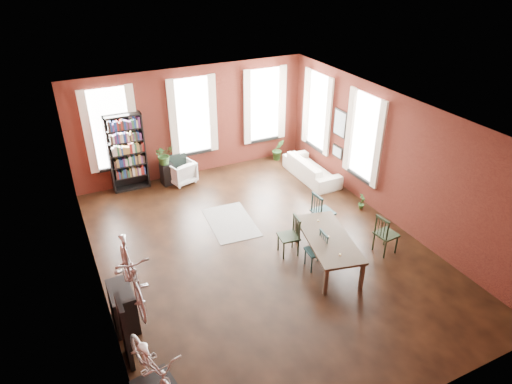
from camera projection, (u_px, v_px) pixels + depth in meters
room at (260, 153)px, 9.99m from camera, size 9.00×9.04×3.22m
dining_table at (327, 251)px, 9.88m from camera, size 1.34×2.17×0.69m
dining_chair_a at (316, 251)px, 9.73m from camera, size 0.43×0.43×0.85m
dining_chair_b at (289, 236)px, 10.14m from camera, size 0.48×0.48×0.93m
dining_chair_c at (386, 234)px, 10.20m from camera, size 0.48×0.48×0.95m
dining_chair_d at (323, 212)px, 10.96m from camera, size 0.49×0.49×1.02m
bookshelf at (127, 153)px, 12.52m from camera, size 1.00×0.32×2.20m
white_armchair at (181, 171)px, 13.19m from camera, size 0.85×0.82×0.72m
cream_sofa at (312, 165)px, 13.42m from camera, size 0.61×2.08×0.81m
striped_rug at (231, 222)px, 11.48m from camera, size 1.21×1.80×0.01m
bike_wall_rack at (125, 333)px, 7.42m from camera, size 0.16×0.60×1.30m
console_table at (123, 307)px, 8.30m from camera, size 0.40×0.80×0.80m
plant_stand at (167, 174)px, 13.12m from camera, size 0.36×0.36×0.65m
plant_by_sofa at (278, 155)px, 14.65m from camera, size 0.49×0.75×0.31m
plant_small at (361, 206)px, 12.01m from camera, size 0.49×0.50×0.17m
bicycle_floor at (150, 347)px, 6.73m from camera, size 0.72×0.95×1.62m
bicycle_hung at (128, 255)px, 6.79m from camera, size 0.47×1.00×1.66m
plant_on_stand at (164, 157)px, 12.84m from camera, size 0.64×0.69×0.45m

